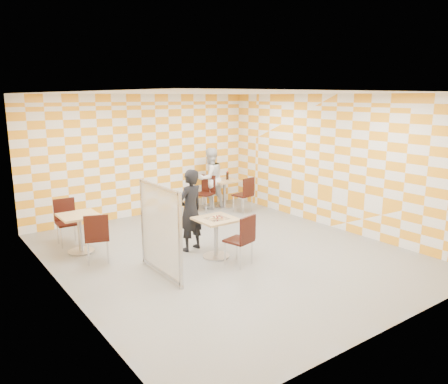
# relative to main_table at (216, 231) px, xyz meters

# --- Properties ---
(room_shell) EXTENTS (7.00, 7.00, 7.00)m
(room_shell) POSITION_rel_main_table_xyz_m (0.27, 0.61, 0.99)
(room_shell) COLOR gray
(room_shell) RESTS_ON ground
(main_table) EXTENTS (0.70, 0.70, 0.75)m
(main_table) POSITION_rel_main_table_xyz_m (0.00, 0.00, 0.00)
(main_table) COLOR tan
(main_table) RESTS_ON ground
(second_table) EXTENTS (0.70, 0.70, 0.75)m
(second_table) POSITION_rel_main_table_xyz_m (2.34, 2.97, 0.00)
(second_table) COLOR tan
(second_table) RESTS_ON ground
(empty_table) EXTENTS (0.70, 0.70, 0.75)m
(empty_table) POSITION_rel_main_table_xyz_m (-1.97, 1.74, 0.00)
(empty_table) COLOR tan
(empty_table) RESTS_ON ground
(chair_main_front) EXTENTS (0.51, 0.52, 0.92)m
(chair_main_front) POSITION_rel_main_table_xyz_m (0.13, -0.63, 0.04)
(chair_main_front) COLOR black
(chair_main_front) RESTS_ON ground
(chair_second_front) EXTENTS (0.49, 0.50, 0.92)m
(chair_second_front) POSITION_rel_main_table_xyz_m (2.43, 2.17, 0.04)
(chair_second_front) COLOR black
(chair_second_front) RESTS_ON ground
(chair_second_side) EXTENTS (0.56, 0.56, 0.92)m
(chair_second_side) POSITION_rel_main_table_xyz_m (1.76, 2.99, 0.04)
(chair_second_side) COLOR black
(chair_second_side) RESTS_ON ground
(chair_empty_near) EXTENTS (0.54, 0.55, 0.92)m
(chair_empty_near) POSITION_rel_main_table_xyz_m (-1.90, 0.98, 0.04)
(chair_empty_near) COLOR black
(chair_empty_near) RESTS_ON ground
(chair_empty_far) EXTENTS (0.44, 0.45, 0.92)m
(chair_empty_far) POSITION_rel_main_table_xyz_m (-2.02, 2.41, 0.04)
(chair_empty_far) COLOR black
(chair_empty_far) RESTS_ON ground
(partition) EXTENTS (0.08, 1.38, 1.55)m
(partition) POSITION_rel_main_table_xyz_m (-1.24, -0.17, 0.28)
(partition) COLOR white
(partition) RESTS_ON ground
(man_dark) EXTENTS (0.65, 0.51, 1.60)m
(man_dark) POSITION_rel_main_table_xyz_m (-0.18, 0.61, 0.29)
(man_dark) COLOR black
(man_dark) RESTS_ON ground
(man_white) EXTENTS (0.82, 0.65, 1.62)m
(man_white) POSITION_rel_main_table_xyz_m (1.98, 3.12, 0.30)
(man_white) COLOR white
(man_white) RESTS_ON ground
(pizza_on_foil) EXTENTS (0.40, 0.40, 0.04)m
(pizza_on_foil) POSITION_rel_main_table_xyz_m (-0.00, -0.02, 0.26)
(pizza_on_foil) COLOR silver
(pizza_on_foil) RESTS_ON main_table
(sport_bottle) EXTENTS (0.06, 0.06, 0.20)m
(sport_bottle) POSITION_rel_main_table_xyz_m (2.21, 3.05, 0.33)
(sport_bottle) COLOR white
(sport_bottle) RESTS_ON second_table
(soda_bottle) EXTENTS (0.07, 0.07, 0.23)m
(soda_bottle) POSITION_rel_main_table_xyz_m (2.44, 2.97, 0.34)
(soda_bottle) COLOR black
(soda_bottle) RESTS_ON second_table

